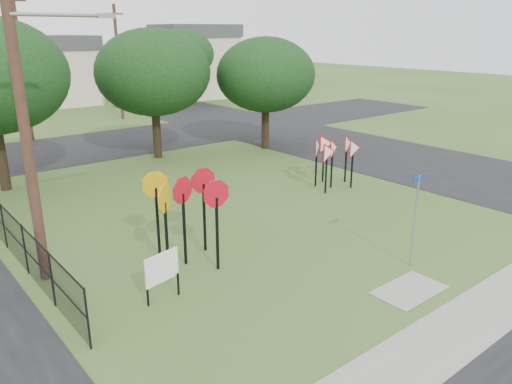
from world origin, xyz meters
TOP-DOWN VIEW (x-y plane):
  - ground at (0.00, 0.00)m, footprint 140.00×140.00m
  - sidewalk at (0.00, -4.20)m, footprint 30.00×1.60m
  - street_right at (12.00, 10.00)m, footprint 8.00×50.00m
  - street_far at (0.00, 20.00)m, footprint 60.00×8.00m
  - curb_pad at (0.00, -2.40)m, footprint 2.00×1.20m
  - street_name_sign at (1.31, -1.53)m, footprint 0.57×0.06m
  - stop_sign_cluster at (-3.69, 2.81)m, footprint 2.52×2.04m
  - yield_sign_cluster at (5.39, 5.32)m, footprint 2.88×1.62m
  - info_board at (-5.34, 1.32)m, footprint 1.05×0.26m
  - utility_pole_main at (-7.24, 4.50)m, footprint 3.55×0.33m
  - far_pole_a at (-2.00, 24.00)m, footprint 1.40×0.24m
  - far_pole_b at (6.00, 28.00)m, footprint 1.40×0.24m
  - fence_run at (-7.60, 6.25)m, footprint 0.05×11.55m
  - house_mid at (4.00, 40.00)m, footprint 8.40×8.40m
  - house_right at (18.00, 36.00)m, footprint 8.30×8.30m
  - tree_near_mid at (2.00, 15.00)m, footprint 6.00×6.00m
  - tree_near_right at (8.00, 13.00)m, footprint 5.60×5.60m
  - tree_far_right at (14.00, 32.00)m, footprint 6.00×6.00m

SIDE VIEW (x-z plane):
  - ground at x=0.00m, z-range 0.00..0.00m
  - sidewalk at x=0.00m, z-range 0.00..0.02m
  - street_right at x=12.00m, z-range 0.00..0.02m
  - street_far at x=0.00m, z-range 0.00..0.02m
  - curb_pad at x=0.00m, z-range 0.00..0.02m
  - fence_run at x=-7.60m, z-range 0.03..1.53m
  - info_board at x=-5.34m, z-range 0.22..1.55m
  - street_name_sign at x=1.31m, z-range 0.22..3.00m
  - yield_sign_cluster at x=5.39m, z-range 0.54..2.81m
  - stop_sign_cluster at x=-3.69m, z-range 0.64..3.36m
  - house_mid at x=4.00m, z-range 0.05..6.25m
  - house_right at x=18.00m, z-range 0.05..7.25m
  - tree_near_right at x=8.00m, z-range 1.06..7.39m
  - far_pole_b at x=6.00m, z-range 0.10..8.60m
  - tree_near_mid at x=2.00m, z-range 1.14..7.94m
  - tree_far_right at x=14.00m, z-range 1.14..7.94m
  - far_pole_a at x=-2.00m, z-range 0.10..9.10m
  - utility_pole_main at x=-7.24m, z-range 0.21..10.21m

